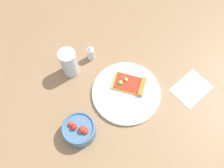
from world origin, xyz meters
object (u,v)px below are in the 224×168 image
(plate, at_px, (126,93))
(salad_bowl, at_px, (79,130))
(pizza_slice_main, at_px, (131,84))
(paper_napkin, at_px, (191,88))
(pepper_shaker, at_px, (91,53))
(soda_glass, at_px, (69,63))

(plate, height_order, salad_bowl, salad_bowl)
(pizza_slice_main, height_order, paper_napkin, pizza_slice_main)
(pizza_slice_main, distance_m, paper_napkin, 0.25)
(paper_napkin, distance_m, pepper_shaker, 0.44)
(pizza_slice_main, relative_size, pepper_shaker, 2.04)
(plate, height_order, soda_glass, soda_glass)
(plate, xyz_separation_m, pizza_slice_main, (-0.03, -0.02, 0.01))
(pizza_slice_main, relative_size, paper_napkin, 1.01)
(pizza_slice_main, xyz_separation_m, pepper_shaker, (0.09, -0.19, 0.02))
(plate, bearing_deg, paper_napkin, 160.06)
(pizza_slice_main, distance_m, salad_bowl, 0.27)
(plate, xyz_separation_m, soda_glass, (0.16, -0.19, 0.05))
(salad_bowl, bearing_deg, pepper_shaker, -119.34)
(pizza_slice_main, height_order, salad_bowl, salad_bowl)
(paper_napkin, xyz_separation_m, pepper_shaker, (0.31, -0.30, 0.03))
(pizza_slice_main, distance_m, pepper_shaker, 0.22)
(soda_glass, relative_size, pepper_shaker, 1.75)
(plate, relative_size, soda_glass, 2.13)
(salad_bowl, height_order, soda_glass, soda_glass)
(salad_bowl, relative_size, paper_napkin, 0.80)
(soda_glass, bearing_deg, pepper_shaker, -165.58)
(soda_glass, xyz_separation_m, paper_napkin, (-0.41, 0.28, -0.06))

